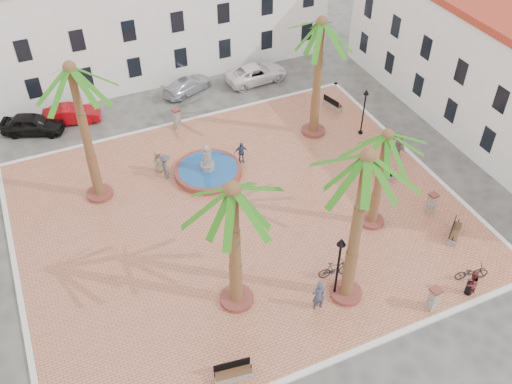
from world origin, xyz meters
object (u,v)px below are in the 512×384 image
(pedestrian_fountain_b, at_px, (241,152))
(palm_s, at_px, (365,174))
(bollard_n, at_px, (177,118))
(bicycle_b, at_px, (335,269))
(palm_sw, at_px, (233,205))
(palm_e, at_px, (385,146))
(bollard_se, at_px, (433,299))
(fountain, at_px, (208,170))
(palm_ne, at_px, (321,35))
(bench_se, at_px, (454,233))
(car_silver, at_px, (188,85))
(bicycle_a, at_px, (472,272))
(bollard_e, at_px, (432,203))
(pedestrian_fountain_a, at_px, (158,162))
(litter_bin, at_px, (469,288))
(bench_s, at_px, (233,374))
(cyclist_b, at_px, (471,283))
(cyclist_a, at_px, (318,295))
(bench_ne, at_px, (332,105))
(car_black, at_px, (33,124))
(car_white, at_px, (256,73))
(palm_nw, at_px, (73,83))
(bench_e, at_px, (384,171))
(pedestrian_east, at_px, (398,144))
(pedestrian_north, at_px, (166,166))
(lamppost_s, at_px, (339,258))
(car_red, at_px, (71,114))

(pedestrian_fountain_b, bearing_deg, palm_s, -77.85)
(bollard_n, relative_size, bicycle_b, 0.81)
(palm_sw, distance_m, palm_s, 5.92)
(palm_e, xyz_separation_m, bollard_se, (-0.69, -6.61, -4.86))
(fountain, bearing_deg, palm_ne, 8.96)
(bollard_n, bearing_deg, bench_se, -56.90)
(car_silver, bearing_deg, bollard_n, 129.68)
(bicycle_a, bearing_deg, bollard_e, 2.96)
(bench_se, distance_m, pedestrian_fountain_a, 18.84)
(litter_bin, height_order, pedestrian_fountain_b, pedestrian_fountain_b)
(bench_s, relative_size, cyclist_b, 1.17)
(litter_bin, distance_m, pedestrian_fountain_a, 20.24)
(cyclist_a, bearing_deg, bicycle_a, 170.65)
(bench_ne, bearing_deg, litter_bin, 157.69)
(bench_s, bearing_deg, car_black, 111.44)
(bench_ne, bearing_deg, car_black, 59.14)
(bench_s, bearing_deg, palm_ne, 59.41)
(car_white, bearing_deg, palm_nw, 118.00)
(bollard_n, height_order, pedestrian_fountain_a, pedestrian_fountain_a)
(bench_e, xyz_separation_m, cyclist_a, (-9.17, -7.66, 0.71))
(pedestrian_east, bearing_deg, bicycle_b, -51.01)
(bench_e, bearing_deg, bench_s, 110.98)
(bollard_se, height_order, bicycle_b, bollard_se)
(bollard_se, bearing_deg, pedestrian_fountain_b, 105.18)
(pedestrian_fountain_a, relative_size, car_silver, 0.37)
(palm_nw, distance_m, car_black, 11.91)
(litter_bin, distance_m, cyclist_b, 0.42)
(bench_ne, height_order, bollard_n, bollard_n)
(pedestrian_fountain_b, height_order, car_white, pedestrian_fountain_b)
(pedestrian_fountain_b, distance_m, pedestrian_north, 5.08)
(pedestrian_fountain_a, xyz_separation_m, pedestrian_north, (0.26, -0.79, 0.09))
(cyclist_a, bearing_deg, bench_se, -170.82)
(pedestrian_east, relative_size, car_black, 0.41)
(bench_se, height_order, lamppost_s, lamppost_s)
(bollard_e, distance_m, car_red, 26.04)
(palm_ne, bearing_deg, car_red, 151.03)
(palm_s, xyz_separation_m, bench_s, (-7.22, -2.03, -7.93))
(palm_s, xyz_separation_m, palm_ne, (5.48, 13.66, -0.75))
(bicycle_b, bearing_deg, fountain, 26.07)
(bench_ne, relative_size, pedestrian_east, 0.97)
(pedestrian_north, height_order, car_red, pedestrian_north)
(bench_e, relative_size, litter_bin, 2.26)
(palm_nw, relative_size, palm_sw, 1.16)
(palm_nw, xyz_separation_m, pedestrian_fountain_a, (4.12, 0.77, -7.24))
(litter_bin, xyz_separation_m, car_red, (-15.94, 24.79, 0.14))
(car_red, bearing_deg, fountain, -132.87)
(palm_nw, height_order, car_black, palm_nw)
(bench_se, xyz_separation_m, bench_ne, (0.40, 14.80, -0.01))
(palm_e, bearing_deg, car_white, 88.24)
(lamppost_s, bearing_deg, bicycle_b, 60.34)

